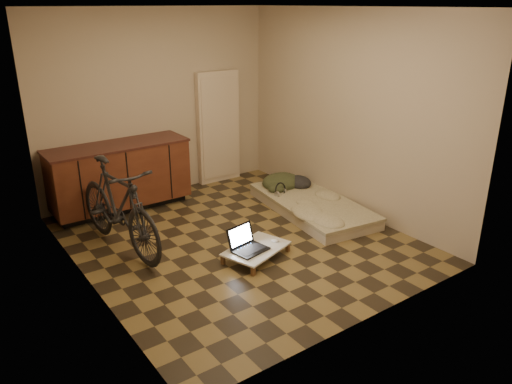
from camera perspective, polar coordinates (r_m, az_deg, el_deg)
room_shell at (r=5.52m, az=-2.33°, el=6.75°), size 3.50×4.00×2.60m
cabinets at (r=6.91m, az=-15.31°, el=1.73°), size 1.84×0.62×0.91m
appliance_panel at (r=7.71m, az=-4.33°, el=7.36°), size 0.70×0.10×1.70m
bicycle at (r=5.73m, az=-15.50°, el=-1.14°), size 0.72×1.82×1.15m
futon at (r=6.76m, az=6.41°, el=-1.52°), size 1.16×2.01×0.16m
clothing_pile at (r=7.20m, az=3.45°, el=1.71°), size 0.68×0.59×0.25m
headphones at (r=6.87m, az=2.81°, el=0.34°), size 0.26×0.24×0.15m
lap_desk at (r=5.52m, az=0.03°, el=-6.53°), size 0.83×0.67×0.12m
laptop at (r=5.46m, az=-1.02°, el=-6.08°), size 0.42×0.39×0.25m
mouse at (r=5.64m, az=2.21°, el=-5.55°), size 0.10×0.11×0.03m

